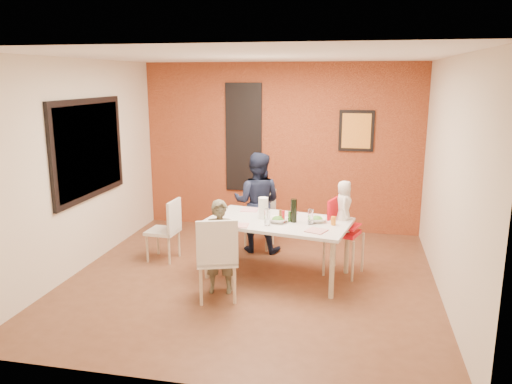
% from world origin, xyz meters
% --- Properties ---
extents(ground, '(4.50, 4.50, 0.00)m').
position_xyz_m(ground, '(0.00, 0.00, 0.00)').
color(ground, brown).
rests_on(ground, ground).
extents(ceiling, '(4.50, 4.50, 0.02)m').
position_xyz_m(ceiling, '(0.00, 0.00, 2.70)').
color(ceiling, white).
rests_on(ceiling, wall_back).
extents(wall_back, '(4.50, 0.02, 2.70)m').
position_xyz_m(wall_back, '(0.00, 2.25, 1.35)').
color(wall_back, beige).
rests_on(wall_back, ground).
extents(wall_front, '(4.50, 0.02, 2.70)m').
position_xyz_m(wall_front, '(0.00, -2.25, 1.35)').
color(wall_front, beige).
rests_on(wall_front, ground).
extents(wall_left, '(0.02, 4.50, 2.70)m').
position_xyz_m(wall_left, '(-2.25, 0.00, 1.35)').
color(wall_left, beige).
rests_on(wall_left, ground).
extents(wall_right, '(0.02, 4.50, 2.70)m').
position_xyz_m(wall_right, '(2.25, 0.00, 1.35)').
color(wall_right, beige).
rests_on(wall_right, ground).
extents(brick_accent_wall, '(4.50, 0.02, 2.70)m').
position_xyz_m(brick_accent_wall, '(0.00, 2.23, 1.35)').
color(brick_accent_wall, maroon).
rests_on(brick_accent_wall, ground).
extents(picture_window_frame, '(0.05, 1.70, 1.30)m').
position_xyz_m(picture_window_frame, '(-2.22, 0.20, 1.55)').
color(picture_window_frame, black).
rests_on(picture_window_frame, wall_left).
extents(picture_window_pane, '(0.02, 1.55, 1.15)m').
position_xyz_m(picture_window_pane, '(-2.21, 0.20, 1.55)').
color(picture_window_pane, black).
rests_on(picture_window_pane, wall_left).
extents(glassblock_strip, '(0.55, 0.03, 1.70)m').
position_xyz_m(glassblock_strip, '(-0.60, 2.21, 1.50)').
color(glassblock_strip, silver).
rests_on(glassblock_strip, wall_back).
extents(glassblock_surround, '(0.60, 0.03, 1.76)m').
position_xyz_m(glassblock_surround, '(-0.60, 2.21, 1.50)').
color(glassblock_surround, black).
rests_on(glassblock_surround, wall_back).
extents(art_print_frame, '(0.54, 0.03, 0.64)m').
position_xyz_m(art_print_frame, '(1.20, 2.21, 1.65)').
color(art_print_frame, black).
rests_on(art_print_frame, wall_back).
extents(art_print_canvas, '(0.44, 0.01, 0.54)m').
position_xyz_m(art_print_canvas, '(1.20, 2.19, 1.65)').
color(art_print_canvas, gold).
rests_on(art_print_canvas, wall_back).
extents(dining_table, '(1.89, 1.26, 0.73)m').
position_xyz_m(dining_table, '(0.30, 0.18, 0.66)').
color(dining_table, silver).
rests_on(dining_table, ground).
extents(chair_near, '(0.57, 0.57, 0.98)m').
position_xyz_m(chair_near, '(-0.24, -0.69, 0.54)').
color(chair_near, silver).
rests_on(chair_near, ground).
extents(chair_far, '(0.44, 0.44, 0.85)m').
position_xyz_m(chair_far, '(-0.13, 1.30, 0.48)').
color(chair_far, white).
rests_on(chair_far, ground).
extents(chair_left, '(0.42, 0.42, 0.85)m').
position_xyz_m(chair_left, '(-1.26, 0.43, 0.48)').
color(chair_left, silver).
rests_on(chair_left, ground).
extents(high_chair, '(0.51, 0.51, 0.97)m').
position_xyz_m(high_chair, '(1.07, 0.42, 0.59)').
color(high_chair, red).
rests_on(high_chair, ground).
extents(child_near, '(0.44, 0.33, 1.11)m').
position_xyz_m(child_near, '(-0.27, -0.44, 0.55)').
color(child_near, brown).
rests_on(child_near, ground).
extents(child_far, '(0.71, 0.56, 1.44)m').
position_xyz_m(child_far, '(-0.14, 1.06, 0.72)').
color(child_far, black).
rests_on(child_far, ground).
extents(toddler, '(0.22, 0.33, 0.65)m').
position_xyz_m(toddler, '(1.10, 0.41, 0.90)').
color(toddler, silver).
rests_on(toddler, high_chair).
extents(plate_near_left, '(0.23, 0.23, 0.01)m').
position_xyz_m(plate_near_left, '(-0.11, -0.13, 0.73)').
color(plate_near_left, silver).
rests_on(plate_near_left, dining_table).
extents(plate_far_mid, '(0.25, 0.25, 0.01)m').
position_xyz_m(plate_far_mid, '(0.39, 0.49, 0.73)').
color(plate_far_mid, white).
rests_on(plate_far_mid, dining_table).
extents(plate_near_right, '(0.28, 0.28, 0.01)m').
position_xyz_m(plate_near_right, '(0.81, -0.16, 0.73)').
color(plate_near_right, white).
rests_on(plate_near_right, dining_table).
extents(plate_far_left, '(0.23, 0.23, 0.01)m').
position_xyz_m(plate_far_left, '(-0.15, 0.59, 0.73)').
color(plate_far_left, white).
rests_on(plate_far_left, dining_table).
extents(salad_bowl_a, '(0.29, 0.29, 0.06)m').
position_xyz_m(salad_bowl_a, '(0.31, 0.11, 0.76)').
color(salad_bowl_a, white).
rests_on(salad_bowl_a, dining_table).
extents(salad_bowl_b, '(0.30, 0.30, 0.06)m').
position_xyz_m(salad_bowl_b, '(0.78, 0.23, 0.75)').
color(salad_bowl_b, white).
rests_on(salad_bowl_b, dining_table).
extents(wine_bottle, '(0.08, 0.08, 0.29)m').
position_xyz_m(wine_bottle, '(0.50, 0.16, 0.87)').
color(wine_bottle, black).
rests_on(wine_bottle, dining_table).
extents(wine_glass_a, '(0.07, 0.07, 0.20)m').
position_xyz_m(wine_glass_a, '(0.21, -0.04, 0.83)').
color(wine_glass_a, white).
rests_on(wine_glass_a, dining_table).
extents(wine_glass_b, '(0.07, 0.07, 0.19)m').
position_xyz_m(wine_glass_b, '(0.71, 0.10, 0.82)').
color(wine_glass_b, white).
rests_on(wine_glass_b, dining_table).
extents(paper_towel_roll, '(0.12, 0.12, 0.27)m').
position_xyz_m(paper_towel_roll, '(0.11, 0.23, 0.86)').
color(paper_towel_roll, white).
rests_on(paper_towel_roll, dining_table).
extents(condiment_red, '(0.04, 0.04, 0.15)m').
position_xyz_m(condiment_red, '(0.38, 0.12, 0.80)').
color(condiment_red, red).
rests_on(condiment_red, dining_table).
extents(condiment_green, '(0.03, 0.03, 0.13)m').
position_xyz_m(condiment_green, '(0.45, 0.17, 0.79)').
color(condiment_green, '#3A7627').
rests_on(condiment_green, dining_table).
extents(condiment_brown, '(0.04, 0.04, 0.14)m').
position_xyz_m(condiment_brown, '(0.33, 0.19, 0.80)').
color(condiment_brown, brown).
rests_on(condiment_brown, dining_table).
extents(sippy_cup, '(0.06, 0.06, 0.11)m').
position_xyz_m(sippy_cup, '(0.99, 0.13, 0.78)').
color(sippy_cup, orange).
rests_on(sippy_cup, dining_table).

